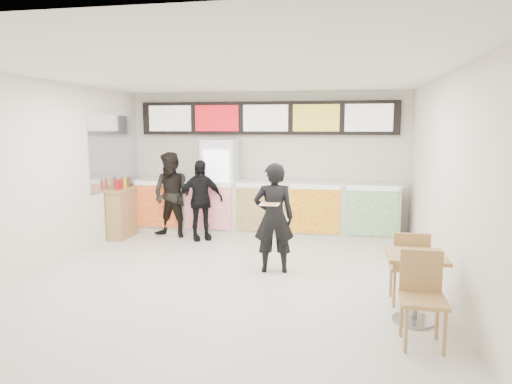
% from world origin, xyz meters
% --- Properties ---
extents(floor, '(7.00, 7.00, 0.00)m').
position_xyz_m(floor, '(0.00, 0.00, 0.00)').
color(floor, beige).
rests_on(floor, ground).
extents(ceiling, '(7.00, 7.00, 0.00)m').
position_xyz_m(ceiling, '(0.00, 0.00, 3.00)').
color(ceiling, white).
rests_on(ceiling, wall_back).
extents(wall_back, '(6.00, 0.00, 6.00)m').
position_xyz_m(wall_back, '(0.00, 3.50, 1.50)').
color(wall_back, silver).
rests_on(wall_back, floor).
extents(wall_left, '(0.00, 7.00, 7.00)m').
position_xyz_m(wall_left, '(-3.00, 0.00, 1.50)').
color(wall_left, silver).
rests_on(wall_left, floor).
extents(wall_right, '(0.00, 7.00, 7.00)m').
position_xyz_m(wall_right, '(3.00, 0.00, 1.50)').
color(wall_right, silver).
rests_on(wall_right, floor).
extents(service_counter, '(5.56, 0.77, 1.14)m').
position_xyz_m(service_counter, '(0.00, 3.09, 0.57)').
color(service_counter, silver).
rests_on(service_counter, floor).
extents(menu_board, '(5.50, 0.14, 0.70)m').
position_xyz_m(menu_board, '(0.00, 3.41, 2.45)').
color(menu_board, black).
rests_on(menu_board, wall_back).
extents(drinks_fridge, '(0.70, 0.67, 2.00)m').
position_xyz_m(drinks_fridge, '(-0.93, 3.11, 1.00)').
color(drinks_fridge, white).
rests_on(drinks_fridge, floor).
extents(mirror_panel, '(0.01, 2.00, 1.50)m').
position_xyz_m(mirror_panel, '(-2.99, 2.45, 1.75)').
color(mirror_panel, '#B2B7BF').
rests_on(mirror_panel, wall_left).
extents(customer_main, '(0.69, 0.52, 1.72)m').
position_xyz_m(customer_main, '(0.57, 0.64, 0.86)').
color(customer_main, black).
rests_on(customer_main, floor).
extents(customer_left, '(0.98, 0.83, 1.76)m').
position_xyz_m(customer_left, '(-1.81, 2.55, 0.88)').
color(customer_left, black).
rests_on(customer_left, floor).
extents(customer_mid, '(1.02, 0.83, 1.62)m').
position_xyz_m(customer_mid, '(-1.18, 2.44, 0.81)').
color(customer_mid, black).
rests_on(customer_mid, floor).
extents(pizza_slice, '(0.36, 0.36, 0.02)m').
position_xyz_m(pizza_slice, '(0.57, 0.19, 1.16)').
color(pizza_slice, beige).
rests_on(pizza_slice, customer_main).
extents(cafe_table, '(0.66, 1.66, 0.97)m').
position_xyz_m(cafe_table, '(2.45, -0.93, 0.57)').
color(cafe_table, tan).
rests_on(cafe_table, floor).
extents(condiment_ledge, '(0.36, 0.90, 1.20)m').
position_xyz_m(condiment_ledge, '(-2.82, 2.38, 0.51)').
color(condiment_ledge, tan).
rests_on(condiment_ledge, floor).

